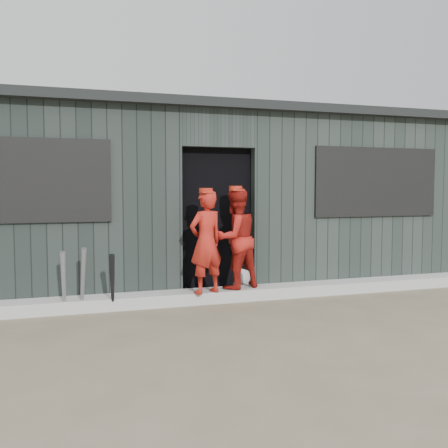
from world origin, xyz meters
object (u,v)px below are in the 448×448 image
object	(u,v)px
player_grey_back	(242,242)
player_red_left	(206,242)
bat_left	(64,283)
bat_right	(112,283)
dugout	(192,199)
player_red_right	(235,238)
bat_mid	(83,281)

from	to	relation	value
player_grey_back	player_red_left	bearing A→B (deg)	20.56
bat_left	bat_right	size ratio (longest dim) A/B	1.01
bat_right	player_red_left	bearing A→B (deg)	4.17
bat_right	dugout	bearing A→B (deg)	53.46
player_red_left	player_red_right	world-z (taller)	player_red_right
bat_right	player_grey_back	world-z (taller)	player_grey_back
player_red_right	bat_right	bearing A→B (deg)	-8.00
player_red_right	player_grey_back	size ratio (longest dim) A/B	0.94
bat_mid	dugout	size ratio (longest dim) A/B	0.09
bat_right	player_grey_back	xyz separation A→B (m)	(1.87, 0.77, 0.34)
player_red_right	dugout	xyz separation A→B (m)	(-0.17, 1.67, 0.48)
bat_left	player_red_right	distance (m)	2.19
bat_right	dugout	distance (m)	2.59
player_red_left	player_grey_back	world-z (taller)	player_red_left
bat_left	player_red_left	world-z (taller)	player_red_left
bat_mid	player_red_right	distance (m)	1.98
bat_mid	player_grey_back	xyz separation A→B (m)	(2.20, 0.68, 0.31)
player_red_right	dugout	world-z (taller)	dugout
bat_left	player_grey_back	distance (m)	2.52
player_red_left	dugout	bearing A→B (deg)	-118.83
bat_mid	player_red_left	world-z (taller)	player_red_left
dugout	player_red_left	bearing A→B (deg)	-98.68
bat_mid	player_red_right	bearing A→B (deg)	5.39
player_red_left	dugout	distance (m)	1.94
bat_right	player_grey_back	size ratio (longest dim) A/B	0.53
player_red_right	bat_mid	bearing A→B (deg)	-12.16
player_red_right	player_grey_back	distance (m)	0.57
bat_mid	player_grey_back	size ratio (longest dim) A/B	0.56
bat_left	player_red_right	size ratio (longest dim) A/B	0.57
bat_mid	bat_right	size ratio (longest dim) A/B	1.05
player_red_right	dugout	bearing A→B (deg)	-101.86
player_red_right	player_grey_back	xyz separation A→B (m)	(0.26, 0.50, -0.11)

